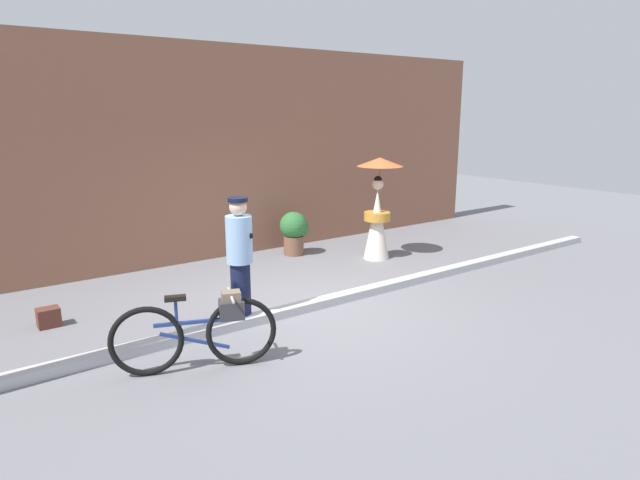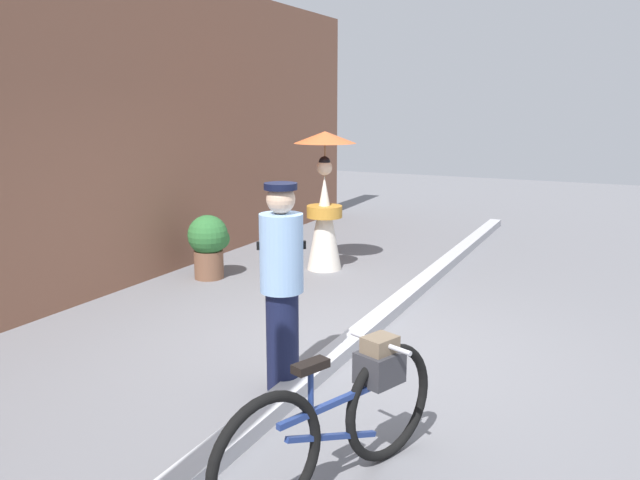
# 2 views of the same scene
# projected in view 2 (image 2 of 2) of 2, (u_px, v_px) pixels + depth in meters

# --- Properties ---
(ground_plane) EXTENTS (30.00, 30.00, 0.00)m
(ground_plane) POSITION_uv_depth(u_px,v_px,m) (347.00, 351.00, 5.91)
(ground_plane) COLOR slate
(building_wall) EXTENTS (14.00, 0.40, 3.92)m
(building_wall) POSITION_uv_depth(u_px,v_px,m) (57.00, 131.00, 7.02)
(building_wall) COLOR brown
(building_wall) RESTS_ON ground_plane
(sidewalk_curb) EXTENTS (14.00, 0.20, 0.12)m
(sidewalk_curb) POSITION_uv_depth(u_px,v_px,m) (347.00, 345.00, 5.90)
(sidewalk_curb) COLOR #B2B2B7
(sidewalk_curb) RESTS_ON ground_plane
(bicycle_near_officer) EXTENTS (1.67, 0.71, 0.86)m
(bicycle_near_officer) POSITION_uv_depth(u_px,v_px,m) (342.00, 415.00, 3.75)
(bicycle_near_officer) COLOR black
(bicycle_near_officer) RESTS_ON ground_plane
(person_officer) EXTENTS (0.34, 0.34, 1.67)m
(person_officer) POSITION_uv_depth(u_px,v_px,m) (282.00, 282.00, 4.94)
(person_officer) COLOR #141938
(person_officer) RESTS_ON ground_plane
(person_with_parasol) EXTENTS (0.85, 0.85, 1.90)m
(person_with_parasol) POSITION_uv_depth(u_px,v_px,m) (325.00, 199.00, 8.69)
(person_with_parasol) COLOR silver
(person_with_parasol) RESTS_ON ground_plane
(potted_plant_by_door) EXTENTS (0.54, 0.53, 0.84)m
(potted_plant_by_door) POSITION_uv_depth(u_px,v_px,m) (209.00, 243.00, 8.32)
(potted_plant_by_door) COLOR brown
(potted_plant_by_door) RESTS_ON ground_plane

